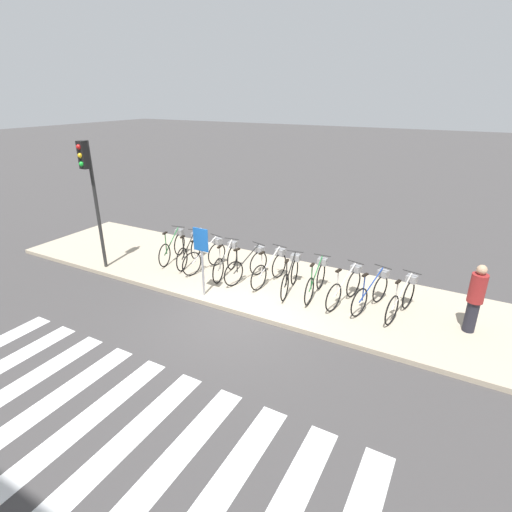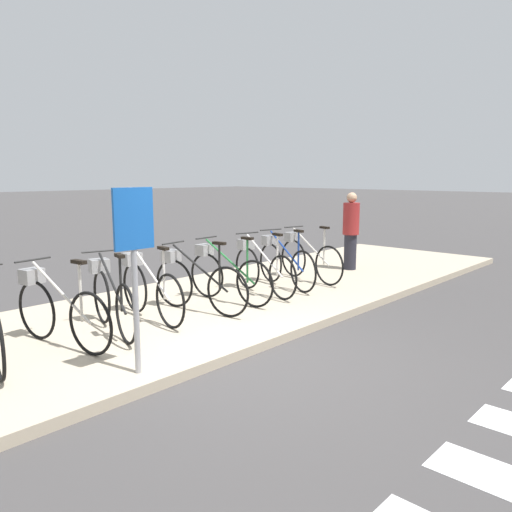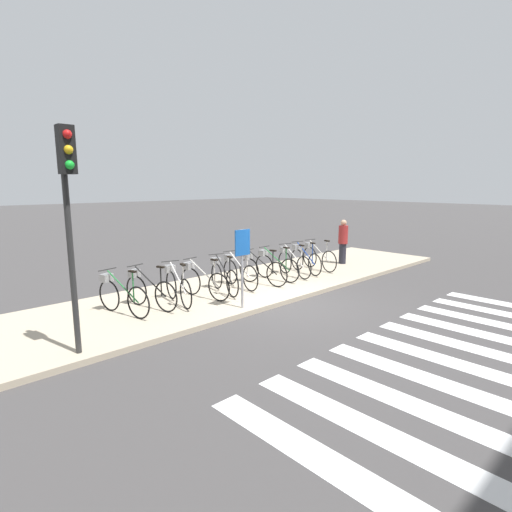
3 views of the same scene
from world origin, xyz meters
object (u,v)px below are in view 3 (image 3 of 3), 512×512
object	(u,v)px
parked_bicycle_7	(274,265)
sign_post	(242,255)
parked_bicycle_1	(148,289)
parked_bicycle_2	(177,285)
parked_bicycle_5	(238,271)
parked_bicycle_6	(260,269)
parked_bicycle_9	(304,259)
parked_bicycle_0	(121,294)
traffic_light	(68,195)
parked_bicycle_3	(202,280)
parked_bicycle_4	(223,275)
parked_bicycle_8	(292,262)
parked_bicycle_10	(317,256)
pedestrian	(343,241)

from	to	relation	value
parked_bicycle_7	sign_post	world-z (taller)	sign_post
parked_bicycle_1	sign_post	xyz separation A→B (m)	(1.61, -1.54, 0.82)
parked_bicycle_2	parked_bicycle_5	size ratio (longest dim) A/B	0.99
parked_bicycle_1	parked_bicycle_5	world-z (taller)	same
parked_bicycle_2	parked_bicycle_6	size ratio (longest dim) A/B	0.99
parked_bicycle_9	sign_post	xyz separation A→B (m)	(-4.07, -1.48, 0.82)
parked_bicycle_0	traffic_light	world-z (taller)	traffic_light
traffic_light	sign_post	bearing A→B (deg)	0.70
parked_bicycle_3	parked_bicycle_4	size ratio (longest dim) A/B	1.02
parked_bicycle_5	parked_bicycle_8	distance (m)	2.20
parked_bicycle_10	traffic_light	distance (m)	8.98
parked_bicycle_5	sign_post	world-z (taller)	sign_post
sign_post	parked_bicycle_5	bearing A→B (deg)	51.84
pedestrian	sign_post	distance (m)	6.46
parked_bicycle_6	traffic_light	world-z (taller)	traffic_light
parked_bicycle_2	parked_bicycle_10	bearing A→B (deg)	0.66
pedestrian	sign_post	bearing A→B (deg)	-166.71
parked_bicycle_3	sign_post	size ratio (longest dim) A/B	0.92
traffic_light	pedestrian	bearing A→B (deg)	8.65
parked_bicycle_3	parked_bicycle_7	world-z (taller)	same
parked_bicycle_3	parked_bicycle_8	size ratio (longest dim) A/B	1.01
parked_bicycle_1	parked_bicycle_7	world-z (taller)	same
parked_bicycle_7	sign_post	distance (m)	3.10
parked_bicycle_9	parked_bicycle_3	bearing A→B (deg)	-178.78
parked_bicycle_9	parked_bicycle_10	bearing A→B (deg)	0.30
parked_bicycle_3	parked_bicycle_5	size ratio (longest dim) A/B	1.00
parked_bicycle_2	parked_bicycle_10	world-z (taller)	same
parked_bicycle_0	parked_bicycle_5	distance (m)	3.51
parked_bicycle_4	pedestrian	xyz separation A→B (m)	(5.71, 0.05, 0.39)
parked_bicycle_5	pedestrian	distance (m)	5.07
parked_bicycle_5	parked_bicycle_7	distance (m)	1.39
parked_bicycle_2	sign_post	bearing A→B (deg)	-57.82
parked_bicycle_1	parked_bicycle_4	xyz separation A→B (m)	(2.17, -0.11, 0.00)
parked_bicycle_2	parked_bicycle_4	bearing A→B (deg)	0.28
parked_bicycle_1	parked_bicycle_2	world-z (taller)	same
parked_bicycle_10	sign_post	size ratio (longest dim) A/B	0.91
parked_bicycle_3	parked_bicycle_9	world-z (taller)	same
parked_bicycle_2	parked_bicycle_3	xyz separation A→B (m)	(0.73, -0.03, 0.00)
parked_bicycle_3	parked_bicycle_4	xyz separation A→B (m)	(0.72, 0.04, 0.00)
parked_bicycle_8	traffic_light	bearing A→B (deg)	-168.39
parked_bicycle_1	parked_bicycle_10	bearing A→B (deg)	-0.50
parked_bicycle_0	parked_bicycle_5	world-z (taller)	same
parked_bicycle_9	parked_bicycle_6	bearing A→B (deg)	-176.88
parked_bicycle_6	parked_bicycle_4	bearing A→B (deg)	177.31
parked_bicycle_6	parked_bicycle_7	size ratio (longest dim) A/B	0.99
parked_bicycle_7	traffic_light	size ratio (longest dim) A/B	0.46
parked_bicycle_3	parked_bicycle_8	world-z (taller)	same
parked_bicycle_1	parked_bicycle_9	world-z (taller)	same
parked_bicycle_1	parked_bicycle_5	size ratio (longest dim) A/B	0.99
parked_bicycle_2	parked_bicycle_8	size ratio (longest dim) A/B	1.00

